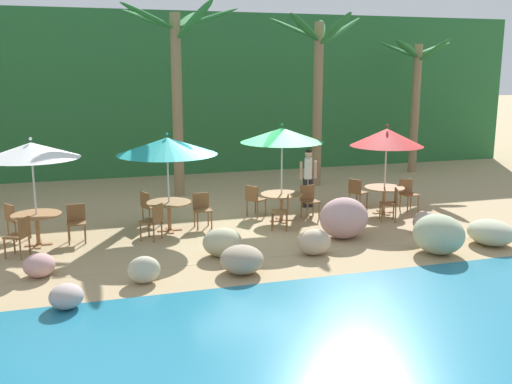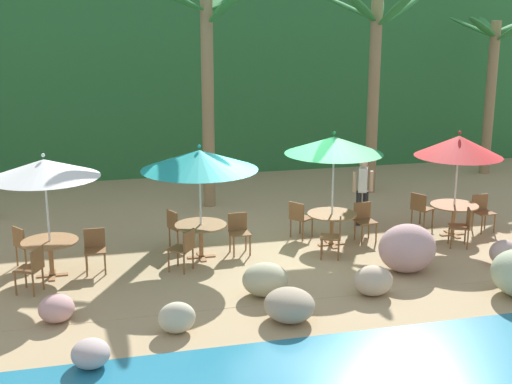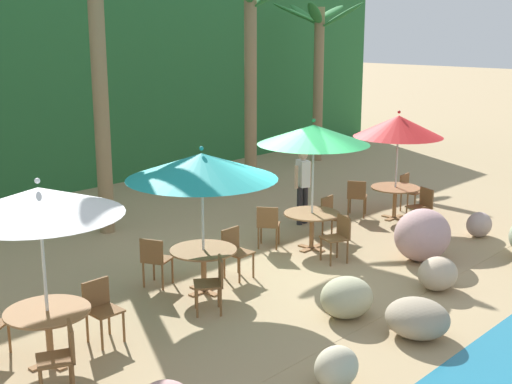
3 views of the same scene
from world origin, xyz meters
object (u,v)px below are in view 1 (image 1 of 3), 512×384
dining_table_red (384,192)px  chair_red_seaward (408,192)px  umbrella_white (31,151)px  chair_white_seaward (76,220)px  chair_teal_inland (149,205)px  chair_teal_seaward (202,207)px  umbrella_teal (167,146)px  umbrella_red (387,137)px  chair_teal_left (154,219)px  chair_red_left (392,202)px  chair_white_left (20,234)px  dining_table_white (37,219)px  chair_red_inland (357,191)px  waiter_in_white (308,174)px  palm_tree_third (318,75)px  palm_tree_fourth (416,86)px  umbrella_green (282,135)px  dining_table_green (281,198)px  chair_green_inland (254,198)px  palm_tree_second (177,70)px  dining_table_teal (169,207)px  chair_white_inland (14,218)px  chair_green_seaward (309,199)px  chair_green_left (283,210)px

dining_table_red → chair_red_seaward: chair_red_seaward is taller
umbrella_white → chair_white_seaward: 1.88m
chair_teal_inland → chair_teal_seaward: bearing=-26.7°
umbrella_teal → umbrella_red: bearing=0.9°
chair_teal_left → chair_red_left: bearing=-0.1°
chair_white_left → chair_red_left: same height
chair_white_left → chair_teal_left: bearing=8.6°
dining_table_white → chair_white_left: chair_white_left is taller
dining_table_white → umbrella_red: (9.03, 0.44, 1.51)m
umbrella_white → chair_red_inland: (8.54, 1.15, -1.67)m
umbrella_red → waiter_in_white: 2.45m
palm_tree_third → palm_tree_fourth: size_ratio=1.13×
chair_white_seaward → umbrella_green: 5.47m
palm_tree_fourth → waiter_in_white: 7.86m
chair_teal_seaward → dining_table_green: 2.13m
chair_green_inland → umbrella_white: bearing=-168.6°
chair_white_seaward → chair_green_inland: (4.61, 1.03, 0.00)m
chair_white_left → palm_tree_second: 7.53m
umbrella_teal → palm_tree_third: palm_tree_third is taller
umbrella_teal → chair_teal_left: (-0.46, -0.72, -1.61)m
chair_white_seaward → palm_tree_third: 9.70m
dining_table_white → dining_table_teal: 3.07m
dining_table_teal → palm_tree_third: size_ratio=0.19×
chair_white_inland → chair_green_inland: same height
umbrella_green → palm_tree_second: palm_tree_second is taller
dining_table_teal → chair_green_inland: (2.42, 0.75, -0.10)m
chair_teal_inland → dining_table_green: 3.44m
umbrella_red → palm_tree_fourth: palm_tree_fourth is taller
chair_white_left → chair_red_seaward: (10.16, 1.41, 0.00)m
chair_green_seaward → palm_tree_second: size_ratio=0.15×
chair_green_inland → chair_green_left: (0.32, -1.47, 0.00)m
chair_teal_inland → chair_teal_left: 1.47m
chair_white_seaward → chair_teal_left: 1.79m
chair_teal_inland → palm_tree_second: 4.90m
dining_table_teal → chair_red_seaward: (6.82, 0.25, -0.10)m
chair_green_seaward → umbrella_red: umbrella_red is taller
chair_teal_seaward → palm_tree_second: size_ratio=0.15×
chair_white_inland → umbrella_teal: size_ratio=0.36×
chair_white_left → waiter_in_white: size_ratio=0.51×
palm_tree_second → chair_teal_left: bearing=-106.4°
chair_white_inland → palm_tree_fourth: size_ratio=0.17×
dining_table_green → chair_green_left: bearing=-105.9°
chair_green_left → chair_red_inland: size_ratio=1.00×
chair_teal_seaward → chair_green_inland: (1.57, 0.64, 0.00)m
dining_table_white → umbrella_green: umbrella_green is taller
chair_green_seaward → waiter_in_white: 1.26m
umbrella_teal → dining_table_green: size_ratio=2.22×
chair_teal_inland → umbrella_green: (3.38, -0.65, 1.76)m
chair_teal_seaward → chair_red_left: (4.90, -0.85, 0.00)m
umbrella_green → chair_red_seaward: 4.24m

